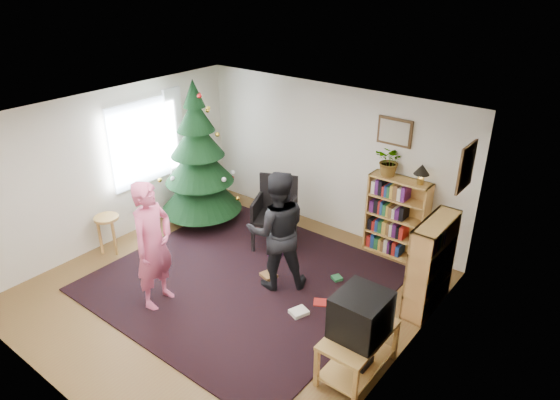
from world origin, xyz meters
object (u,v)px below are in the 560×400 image
Objects in this scene: christmas_tree at (199,166)px; crt_tv at (361,315)px; picture_right at (466,167)px; stool at (107,225)px; bookshelf_right at (431,264)px; tv_stand at (358,349)px; person_standing at (153,245)px; picture_back at (395,132)px; bookshelf_back at (397,217)px; armchair at (279,209)px; person_by_chair at (277,231)px; table_lamp at (422,171)px; potted_plant at (390,161)px.

christmas_tree is 4.40× the size of crt_tv.
stool is at bearing -155.19° from picture_right.
bookshelf_right reaches higher than tv_stand.
person_standing reaches higher than stool.
tv_stand is (1.07, -2.71, -1.62)m from picture_back.
picture_right reaches higher than bookshelf_back.
picture_back is 0.31× the size of person_standing.
person_standing is (1.64, -0.36, 0.41)m from stool.
bookshelf_back is 2.04× the size of stool.
armchair is at bearing -174.67° from picture_right.
stool is 2.84m from person_by_chair.
table_lamp is at bearing -13.98° from picture_back.
tv_stand is 4.43m from stool.
christmas_tree reaches higher than person_by_chair.
tv_stand is at bearing -59.42° from armchair.
armchair is (-2.47, 1.73, -0.18)m from crt_tv.
crt_tv is 0.32× the size of person_standing.
armchair is at bearing -18.14° from person_standing.
picture_right is 1.03× the size of crt_tv.
bookshelf_right is at bearing -42.05° from picture_back.
picture_back is 1.32m from bookshelf_back.
armchair reaches higher than crt_tv.
bookshelf_back is 4.22× the size of table_lamp.
potted_plant is at bearing 155.30° from picture_right.
picture_right is at bearing -19.16° from armchair.
armchair is at bearing -145.13° from picture_back.
crt_tv is 1.93m from person_by_chair.
picture_back is at bearing 166.02° from table_lamp.
christmas_tree is at bearing -60.71° from person_by_chair.
tv_stand is at bearing -68.24° from potted_plant.
picture_back is 0.71m from table_lamp.
bookshelf_right is 2.60m from armchair.
stool reaches higher than tv_stand.
person_by_chair is 2.27m from table_lamp.
picture_back is 2.17m from armchair.
crt_tv is at bearing -78.48° from table_lamp.
armchair is 1.80× the size of stool.
armchair is at bearing -152.87° from bookshelf_back.
potted_plant is at bearing 39.04° from stool.
christmas_tree is 1.97× the size of bookshelf_back.
picture_back reaches higher than tv_stand.
picture_right is at bearing -21.18° from bookshelf_right.
armchair is (-1.41, -0.98, -1.33)m from picture_back.
bookshelf_right is at bearing 85.71° from crt_tv.
tv_stand is at bearing 0.00° from crt_tv.
potted_plant is (-1.03, 2.57, 1.21)m from tv_stand.
christmas_tree is 4.33m from tv_stand.
stool is 1.73m from person_standing.
tv_stand is 2.01m from person_by_chair.
potted_plant is (-1.28, 0.59, -0.41)m from picture_right.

